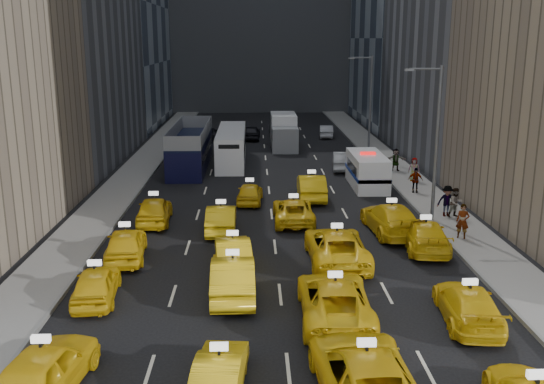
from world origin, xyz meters
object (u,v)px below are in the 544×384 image
at_px(taxi_1, 220,373).
at_px(box_truck, 284,132).
at_px(pedestrian_0, 463,221).
at_px(city_bus, 231,146).
at_px(taxi_0, 44,371).
at_px(double_decker, 191,147).
at_px(nypd_van, 367,171).
at_px(taxi_2, 365,375).

bearing_deg(taxi_1, box_truck, -90.37).
height_order(taxi_1, pedestrian_0, pedestrian_0).
xyz_separation_m(taxi_1, city_bus, (-0.83, 35.21, 0.75)).
xyz_separation_m(taxi_0, city_bus, (4.40, 35.16, 0.59)).
distance_m(taxi_0, double_decker, 33.29).
xyz_separation_m(taxi_0, box_truck, (9.26, 42.28, 0.77)).
xyz_separation_m(taxi_0, double_decker, (1.10, 33.26, 0.92)).
bearing_deg(city_bus, taxi_1, -81.21).
height_order(taxi_0, pedestrian_0, pedestrian_0).
bearing_deg(nypd_van, taxi_1, -108.57).
relative_size(double_decker, box_truck, 1.68).
xyz_separation_m(nypd_van, box_truck, (-5.22, 16.20, 0.44)).
relative_size(taxi_1, nypd_van, 0.68).
bearing_deg(double_decker, taxi_1, -87.06).
bearing_deg(taxi_2, nypd_van, -103.97).
bearing_deg(taxi_2, box_truck, -93.07).
xyz_separation_m(city_bus, pedestrian_0, (12.90, -21.33, -0.33)).
distance_m(taxi_2, pedestrian_0, 16.34).
bearing_deg(box_truck, double_decker, -137.25).
height_order(taxi_1, city_bus, city_bus).
bearing_deg(double_decker, taxi_0, -96.01).
relative_size(double_decker, pedestrian_0, 6.57).
distance_m(nypd_van, city_bus, 13.58).
bearing_deg(nypd_van, pedestrian_0, -76.12).
bearing_deg(nypd_van, city_bus, 138.93).
bearing_deg(pedestrian_0, double_decker, 154.60).
xyz_separation_m(taxi_2, pedestrian_0, (7.76, 14.38, 0.25)).
relative_size(nypd_van, box_truck, 0.82).
xyz_separation_m(nypd_van, pedestrian_0, (2.81, -12.24, -0.07)).
height_order(taxi_1, box_truck, box_truck).
relative_size(taxi_0, double_decker, 0.39).
bearing_deg(taxi_0, taxi_1, -172.61).
height_order(nypd_van, double_decker, double_decker).
bearing_deg(city_bus, taxi_0, -89.69).
distance_m(taxi_1, taxi_2, 4.34).
relative_size(taxi_1, box_truck, 0.55).
distance_m(taxi_1, pedestrian_0, 18.40).
distance_m(taxi_0, taxi_2, 9.55).
relative_size(taxi_0, city_bus, 0.43).
bearing_deg(pedestrian_0, taxi_1, -106.23).
bearing_deg(double_decker, nypd_van, -32.36).
bearing_deg(box_truck, taxi_0, -107.43).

